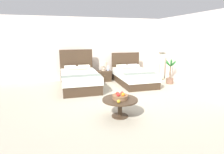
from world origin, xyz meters
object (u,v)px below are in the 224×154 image
at_px(nightstand, 104,76).
at_px(fruit_bowl, 120,96).
at_px(floor_lamp_corner, 161,66).
at_px(bed_near_corner, 133,76).
at_px(vase, 108,68).
at_px(loose_apple, 119,101).
at_px(potted_palm, 170,76).
at_px(table_lamp, 104,65).
at_px(coffee_table, 120,103).
at_px(bed_near_window, 79,79).

bearing_deg(nightstand, fruit_bowl, -97.77).
bearing_deg(floor_lamp_corner, nightstand, 172.64).
bearing_deg(nightstand, bed_near_corner, -35.21).
relative_size(vase, loose_apple, 2.60).
bearing_deg(potted_palm, table_lamp, 154.63).
xyz_separation_m(table_lamp, potted_palm, (2.48, -1.18, -0.40)).
relative_size(vase, fruit_bowl, 0.56).
bearing_deg(loose_apple, bed_near_corner, 61.84).
bearing_deg(bed_near_corner, vase, 141.19).
bearing_deg(vase, coffee_table, -100.74).
bearing_deg(coffee_table, bed_near_corner, 61.56).
relative_size(loose_apple, potted_palm, 0.08).
bearing_deg(nightstand, vase, -12.57).
relative_size(table_lamp, potted_palm, 0.38).
bearing_deg(loose_apple, bed_near_window, 99.10).
distance_m(bed_near_window, loose_apple, 3.17).
bearing_deg(nightstand, potted_palm, -24.99).
bearing_deg(vase, floor_lamp_corner, -6.97).
bearing_deg(bed_near_window, nightstand, 33.54).
distance_m(nightstand, loose_apple, 3.93).
height_order(vase, fruit_bowl, vase).
bearing_deg(fruit_bowl, table_lamp, 82.27).
xyz_separation_m(vase, floor_lamp_corner, (2.39, -0.29, 0.03)).
height_order(vase, coffee_table, vase).
relative_size(nightstand, table_lamp, 1.53).
height_order(bed_near_corner, coffee_table, bed_near_corner).
height_order(floor_lamp_corner, potted_palm, floor_lamp_corner).
height_order(bed_near_window, potted_palm, bed_near_window).
bearing_deg(potted_palm, coffee_table, -140.48).
relative_size(bed_near_window, floor_lamp_corner, 1.88).
bearing_deg(fruit_bowl, potted_palm, 39.48).
bearing_deg(floor_lamp_corner, coffee_table, -133.03).
xyz_separation_m(vase, loose_apple, (-0.80, -3.83, -0.08)).
bearing_deg(coffee_table, fruit_bowl, 52.89).
bearing_deg(coffee_table, potted_palm, 39.52).
relative_size(fruit_bowl, potted_palm, 0.37).
xyz_separation_m(nightstand, potted_palm, (2.48, -1.16, 0.08)).
relative_size(vase, coffee_table, 0.25).
bearing_deg(coffee_table, nightstand, 82.15).
xyz_separation_m(vase, fruit_bowl, (-0.67, -3.56, -0.06)).
bearing_deg(potted_palm, nightstand, 155.01).
xyz_separation_m(nightstand, table_lamp, (-0.00, 0.02, 0.48)).
bearing_deg(bed_near_corner, table_lamp, 144.07).
distance_m(nightstand, vase, 0.38).
height_order(table_lamp, coffee_table, table_lamp).
bearing_deg(fruit_bowl, loose_apple, -115.40).
relative_size(nightstand, loose_apple, 7.37).
height_order(bed_near_window, loose_apple, bed_near_window).
relative_size(vase, floor_lamp_corner, 0.18).
distance_m(table_lamp, fruit_bowl, 3.66).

